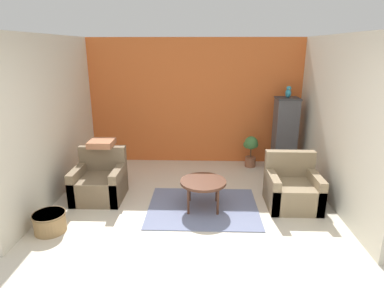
{
  "coord_description": "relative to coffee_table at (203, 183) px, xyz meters",
  "views": [
    {
      "loc": [
        0.16,
        -3.13,
        2.35
      ],
      "look_at": [
        0.0,
        1.7,
        0.89
      ],
      "focal_mm": 30.0,
      "sensor_mm": 36.0,
      "label": 1
    }
  ],
  "objects": [
    {
      "name": "wicker_basket",
      "position": [
        -2.03,
        -0.72,
        -0.26
      ],
      "size": [
        0.42,
        0.42,
        0.26
      ],
      "color": "#A37F51",
      "rests_on": "ground_plane"
    },
    {
      "name": "birdcage",
      "position": [
        1.59,
        1.69,
        0.3
      ],
      "size": [
        0.47,
        0.47,
        1.44
      ],
      "color": "#353539",
      "rests_on": "ground_plane"
    },
    {
      "name": "coffee_table",
      "position": [
        0.0,
        0.0,
        0.0
      ],
      "size": [
        0.69,
        0.69,
        0.45
      ],
      "color": "#512D1E",
      "rests_on": "ground_plane"
    },
    {
      "name": "wall_left",
      "position": [
        -2.37,
        0.42,
        0.87
      ],
      "size": [
        0.06,
        3.41,
        2.54
      ],
      "color": "beige",
      "rests_on": "ground_plane"
    },
    {
      "name": "armchair_left",
      "position": [
        -1.66,
        0.29,
        -0.14
      ],
      "size": [
        0.76,
        0.72,
        0.8
      ],
      "color": "#7A664C",
      "rests_on": "ground_plane"
    },
    {
      "name": "ground_plane",
      "position": [
        -0.18,
        -1.28,
        -0.41
      ],
      "size": [
        20.0,
        20.0,
        0.0
      ],
      "primitive_type": "plane",
      "color": "beige",
      "rests_on": "ground"
    },
    {
      "name": "parrot",
      "position": [
        1.59,
        1.69,
        1.14
      ],
      "size": [
        0.1,
        0.19,
        0.23
      ],
      "color": "teal",
      "rests_on": "birdcage"
    },
    {
      "name": "area_rug",
      "position": [
        0.0,
        -0.0,
        -0.4
      ],
      "size": [
        1.66,
        1.33,
        0.01
      ],
      "color": "slate",
      "rests_on": "ground_plane"
    },
    {
      "name": "wall_right",
      "position": [
        2.0,
        0.42,
        0.87
      ],
      "size": [
        0.06,
        3.41,
        2.54
      ],
      "color": "beige",
      "rests_on": "ground_plane"
    },
    {
      "name": "wall_back_accent",
      "position": [
        -0.18,
        2.16,
        0.87
      ],
      "size": [
        4.43,
        0.06,
        2.54
      ],
      "color": "orange",
      "rests_on": "ground_plane"
    },
    {
      "name": "armchair_right",
      "position": [
        1.36,
        0.14,
        -0.14
      ],
      "size": [
        0.76,
        0.72,
        0.8
      ],
      "color": "#8E7A5B",
      "rests_on": "ground_plane"
    },
    {
      "name": "throw_pillow",
      "position": [
        -1.66,
        0.55,
        0.44
      ],
      "size": [
        0.39,
        0.39,
        0.1
      ],
      "color": "#B2704C",
      "rests_on": "armchair_left"
    },
    {
      "name": "potted_plant",
      "position": [
        0.96,
        1.81,
        -0.02
      ],
      "size": [
        0.29,
        0.26,
        0.64
      ],
      "color": "brown",
      "rests_on": "ground_plane"
    }
  ]
}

